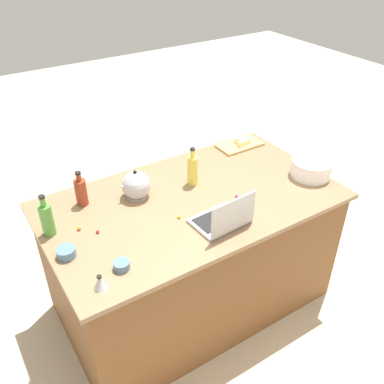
{
  "coord_description": "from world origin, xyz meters",
  "views": [
    {
      "loc": [
        1.16,
        1.81,
        2.39
      ],
      "look_at": [
        0.0,
        0.0,
        0.95
      ],
      "focal_mm": 39.49,
      "sensor_mm": 36.0,
      "label": 1
    }
  ],
  "objects_px": {
    "butter_stick_left": "(242,140)",
    "butter_stick_right": "(244,142)",
    "cutting_board": "(240,145)",
    "ramekin_small": "(122,265)",
    "laptop": "(224,218)",
    "bottle_soy": "(81,191)",
    "bottle_olive": "(47,219)",
    "bottle_oil": "(192,170)",
    "kitchen_timer": "(100,282)",
    "kettle": "(136,186)",
    "ramekin_medium": "(66,253)",
    "mixing_bowl_large": "(311,167)"
  },
  "relations": [
    {
      "from": "butter_stick_left",
      "to": "butter_stick_right",
      "type": "distance_m",
      "value": 0.05
    },
    {
      "from": "cutting_board",
      "to": "butter_stick_right",
      "type": "distance_m",
      "value": 0.04
    },
    {
      "from": "ramekin_small",
      "to": "butter_stick_left",
      "type": "bearing_deg",
      "value": -150.99
    },
    {
      "from": "laptop",
      "to": "cutting_board",
      "type": "xyz_separation_m",
      "value": [
        -0.67,
        -0.71,
        -0.04
      ]
    },
    {
      "from": "bottle_soy",
      "to": "bottle_olive",
      "type": "relative_size",
      "value": 0.89
    },
    {
      "from": "bottle_olive",
      "to": "bottle_oil",
      "type": "bearing_deg",
      "value": -179.47
    },
    {
      "from": "butter_stick_left",
      "to": "kitchen_timer",
      "type": "xyz_separation_m",
      "value": [
        1.48,
        0.81,
        -0.0
      ]
    },
    {
      "from": "bottle_olive",
      "to": "kitchen_timer",
      "type": "distance_m",
      "value": 0.54
    },
    {
      "from": "butter_stick_right",
      "to": "laptop",
      "type": "bearing_deg",
      "value": 44.99
    },
    {
      "from": "bottle_soy",
      "to": "ramekin_small",
      "type": "relative_size",
      "value": 2.72
    },
    {
      "from": "kettle",
      "to": "ramekin_medium",
      "type": "relative_size",
      "value": 2.17
    },
    {
      "from": "bottle_olive",
      "to": "butter_stick_right",
      "type": "height_order",
      "value": "bottle_olive"
    },
    {
      "from": "butter_stick_left",
      "to": "ramekin_small",
      "type": "distance_m",
      "value": 1.53
    },
    {
      "from": "kettle",
      "to": "ramekin_medium",
      "type": "height_order",
      "value": "kettle"
    },
    {
      "from": "butter_stick_left",
      "to": "cutting_board",
      "type": "bearing_deg",
      "value": 33.74
    },
    {
      "from": "cutting_board",
      "to": "butter_stick_right",
      "type": "relative_size",
      "value": 3.09
    },
    {
      "from": "bottle_soy",
      "to": "butter_stick_right",
      "type": "relative_size",
      "value": 2.04
    },
    {
      "from": "bottle_olive",
      "to": "kettle",
      "type": "distance_m",
      "value": 0.57
    },
    {
      "from": "butter_stick_left",
      "to": "ramekin_medium",
      "type": "relative_size",
      "value": 1.12
    },
    {
      "from": "laptop",
      "to": "kitchen_timer",
      "type": "bearing_deg",
      "value": 5.47
    },
    {
      "from": "bottle_oil",
      "to": "cutting_board",
      "type": "relative_size",
      "value": 0.76
    },
    {
      "from": "mixing_bowl_large",
      "to": "kettle",
      "type": "xyz_separation_m",
      "value": [
        1.09,
        -0.4,
        0.02
      ]
    },
    {
      "from": "bottle_oil",
      "to": "bottle_olive",
      "type": "height_order",
      "value": "bottle_oil"
    },
    {
      "from": "mixing_bowl_large",
      "to": "butter_stick_right",
      "type": "height_order",
      "value": "mixing_bowl_large"
    },
    {
      "from": "mixing_bowl_large",
      "to": "bottle_olive",
      "type": "relative_size",
      "value": 1.09
    },
    {
      "from": "cutting_board",
      "to": "ramekin_small",
      "type": "relative_size",
      "value": 4.12
    },
    {
      "from": "butter_stick_right",
      "to": "cutting_board",
      "type": "bearing_deg",
      "value": -52.23
    },
    {
      "from": "ramekin_small",
      "to": "kitchen_timer",
      "type": "bearing_deg",
      "value": 25.27
    },
    {
      "from": "laptop",
      "to": "kitchen_timer",
      "type": "height_order",
      "value": "laptop"
    },
    {
      "from": "butter_stick_left",
      "to": "kitchen_timer",
      "type": "bearing_deg",
      "value": 28.67
    },
    {
      "from": "butter_stick_left",
      "to": "mixing_bowl_large",
      "type": "bearing_deg",
      "value": 99.67
    },
    {
      "from": "cutting_board",
      "to": "kettle",
      "type": "bearing_deg",
      "value": 10.96
    },
    {
      "from": "bottle_oil",
      "to": "kitchen_timer",
      "type": "relative_size",
      "value": 3.36
    },
    {
      "from": "bottle_soy",
      "to": "butter_stick_left",
      "type": "xyz_separation_m",
      "value": [
        -1.3,
        -0.11,
        -0.05
      ]
    },
    {
      "from": "bottle_oil",
      "to": "cutting_board",
      "type": "height_order",
      "value": "bottle_oil"
    },
    {
      "from": "kettle",
      "to": "butter_stick_right",
      "type": "height_order",
      "value": "kettle"
    },
    {
      "from": "laptop",
      "to": "ramekin_small",
      "type": "relative_size",
      "value": 3.91
    },
    {
      "from": "ramekin_medium",
      "to": "kitchen_timer",
      "type": "xyz_separation_m",
      "value": [
        -0.06,
        0.3,
        0.01
      ]
    },
    {
      "from": "butter_stick_right",
      "to": "kitchen_timer",
      "type": "relative_size",
      "value": 1.43
    },
    {
      "from": "cutting_board",
      "to": "butter_stick_right",
      "type": "height_order",
      "value": "butter_stick_right"
    },
    {
      "from": "kettle",
      "to": "ramekin_small",
      "type": "relative_size",
      "value": 2.58
    },
    {
      "from": "ramekin_small",
      "to": "bottle_olive",
      "type": "bearing_deg",
      "value": -64.7
    },
    {
      "from": "butter_stick_left",
      "to": "ramekin_small",
      "type": "relative_size",
      "value": 1.33
    },
    {
      "from": "laptop",
      "to": "cutting_board",
      "type": "height_order",
      "value": "laptop"
    },
    {
      "from": "cutting_board",
      "to": "ramekin_medium",
      "type": "distance_m",
      "value": 1.58
    },
    {
      "from": "kitchen_timer",
      "to": "bottle_oil",
      "type": "bearing_deg",
      "value": -147.96
    },
    {
      "from": "bottle_soy",
      "to": "ramekin_medium",
      "type": "relative_size",
      "value": 2.28
    },
    {
      "from": "ramekin_small",
      "to": "bottle_soy",
      "type": "bearing_deg",
      "value": -93.19
    },
    {
      "from": "kettle",
      "to": "butter_stick_left",
      "type": "bearing_deg",
      "value": -168.15
    },
    {
      "from": "kettle",
      "to": "laptop",
      "type": "bearing_deg",
      "value": 118.42
    }
  ]
}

